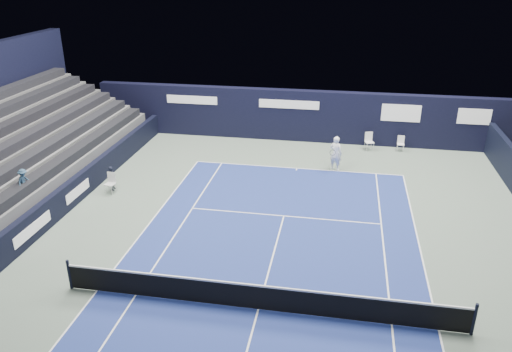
{
  "coord_description": "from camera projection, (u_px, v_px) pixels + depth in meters",
  "views": [
    {
      "loc": [
        2.2,
        -12.62,
        10.16
      ],
      "look_at": [
        -1.43,
        7.53,
        1.3
      ],
      "focal_mm": 35.0,
      "sensor_mm": 36.0,
      "label": 1
    }
  ],
  "objects": [
    {
      "name": "court_markings",
      "position": [
        258.0,
        309.0,
        15.79
      ],
      "size": [
        11.03,
        23.83,
        0.0
      ],
      "color": "white",
      "rests_on": "court_surface"
    },
    {
      "name": "ground",
      "position": [
        268.0,
        274.0,
        17.6
      ],
      "size": [
        48.0,
        48.0,
        0.0
      ],
      "primitive_type": "plane",
      "color": "#57675A",
      "rests_on": "ground"
    },
    {
      "name": "back_sponsor_wall",
      "position": [
        306.0,
        116.0,
        30.07
      ],
      "size": [
        26.0,
        0.63,
        3.1
      ],
      "color": "black",
      "rests_on": "ground"
    },
    {
      "name": "line_judge",
      "position": [
        112.0,
        178.0,
        23.85
      ],
      "size": [
        0.33,
        0.47,
        1.2
      ],
      "primitive_type": "imported",
      "rotation": [
        0.0,
        0.0,
        1.68
      ],
      "color": "black",
      "rests_on": "ground"
    },
    {
      "name": "court_surface",
      "position": [
        258.0,
        310.0,
        15.79
      ],
      "size": [
        10.97,
        23.77,
        0.01
      ],
      "primitive_type": "cube",
      "color": "navy",
      "rests_on": "ground"
    },
    {
      "name": "folding_chair_back_a",
      "position": [
        369.0,
        138.0,
        28.95
      ],
      "size": [
        0.58,
        0.6,
        1.04
      ],
      "rotation": [
        0.0,
        0.0,
        0.32
      ],
      "color": "silver",
      "rests_on": "ground"
    },
    {
      "name": "tennis_net",
      "position": [
        258.0,
        296.0,
        15.59
      ],
      "size": [
        12.9,
        0.1,
        1.1
      ],
      "color": "black",
      "rests_on": "ground"
    },
    {
      "name": "spectator_stand",
      "position": [
        7.0,
        150.0,
        23.48
      ],
      "size": [
        6.0,
        18.0,
        6.4
      ],
      "color": "#49494B",
      "rests_on": "ground"
    },
    {
      "name": "tennis_player",
      "position": [
        336.0,
        153.0,
        26.01
      ],
      "size": [
        0.79,
        0.95,
        1.85
      ],
      "color": "white",
      "rests_on": "ground"
    },
    {
      "name": "side_barrier_left",
      "position": [
        74.0,
        191.0,
        22.49
      ],
      "size": [
        0.33,
        22.0,
        1.2
      ],
      "color": "black",
      "rests_on": "ground"
    },
    {
      "name": "folding_chair_back_b",
      "position": [
        401.0,
        142.0,
        28.82
      ],
      "size": [
        0.41,
        0.39,
        0.89
      ],
      "rotation": [
        0.0,
        0.0,
        -0.03
      ],
      "color": "silver",
      "rests_on": "ground"
    },
    {
      "name": "line_judge_chair",
      "position": [
        111.0,
        181.0,
        23.59
      ],
      "size": [
        0.49,
        0.48,
        0.99
      ],
      "rotation": [
        0.0,
        0.0,
        -0.14
      ],
      "color": "silver",
      "rests_on": "ground"
    }
  ]
}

